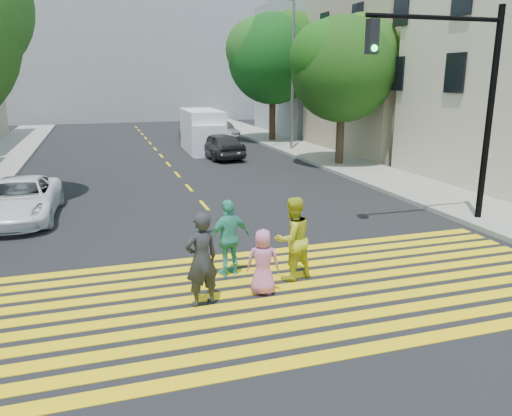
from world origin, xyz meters
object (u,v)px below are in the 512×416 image
pedestrian_woman (292,239)px  silver_car (194,129)px  pedestrian_child (263,262)px  dark_car_parked (222,131)px  traffic_signal (459,86)px  pedestrian_extra (229,238)px  white_sedan (20,200)px  white_van (203,132)px  tree_right_far (274,54)px  pedestrian_man (201,259)px  tree_right_near (344,64)px  dark_car_near (220,145)px

pedestrian_woman → silver_car: pedestrian_woman is taller
pedestrian_child → dark_car_parked: (5.43, 25.70, -0.06)m
pedestrian_woman → traffic_signal: (5.99, 2.50, 3.15)m
pedestrian_extra → traffic_signal: (7.25, 1.88, 3.21)m
dark_car_parked → white_sedan: bearing=-129.3°
pedestrian_woman → pedestrian_child: bearing=18.5°
pedestrian_woman → pedestrian_child: pedestrian_woman is taller
pedestrian_extra → white_van: 19.53m
tree_right_far → dark_car_parked: bearing=148.2°
white_sedan → pedestrian_man: bearing=-58.9°
tree_right_near → silver_car: (-4.95, 13.20, -4.25)m
pedestrian_man → dark_car_parked: pedestrian_man is taller
pedestrian_child → silver_car: (3.62, 26.65, 0.05)m
traffic_signal → pedestrian_woman: bearing=-156.2°
white_van → traffic_signal: 18.01m
pedestrian_woman → white_van: 19.96m
pedestrian_man → silver_car: bearing=-116.4°
tree_right_near → white_van: (-5.58, 6.95, -3.81)m
pedestrian_woman → traffic_signal: bearing=-171.6°
dark_car_near → dark_car_parked: dark_car_near is taller
pedestrian_woman → dark_car_near: 17.28m
silver_car → dark_car_parked: (1.82, -0.95, -0.10)m
pedestrian_man → white_sedan: 8.77m
pedestrian_child → dark_car_near: dark_car_near is taller
tree_right_far → white_van: tree_right_far is taller
tree_right_far → pedestrian_woman: bearing=-108.5°
tree_right_near → pedestrian_woman: bearing=-120.9°
pedestrian_child → pedestrian_extra: 1.26m
dark_car_near → pedestrian_child: bearing=72.2°
dark_car_near → silver_car: 9.00m
pedestrian_woman → dark_car_near: size_ratio=0.44×
pedestrian_woman → traffic_signal: traffic_signal is taller
pedestrian_man → white_van: (4.29, 20.56, 0.23)m
pedestrian_woman → dark_car_near: bearing=-112.5°
pedestrian_child → silver_car: bearing=-79.4°
tree_right_far → white_van: size_ratio=1.64×
pedestrian_woman → silver_car: size_ratio=0.37×
pedestrian_extra → traffic_signal: bearing=179.7°
dark_car_parked → traffic_signal: traffic_signal is taller
tree_right_near → pedestrian_extra: bearing=-126.2°
tree_right_far → white_sedan: (-14.11, -16.17, -5.21)m
pedestrian_woman → dark_car_parked: (4.57, 25.15, -0.30)m
silver_car → dark_car_parked: size_ratio=1.32×
tree_right_near → white_van: 9.69m
tree_right_far → pedestrian_extra: size_ratio=4.97×
pedestrian_man → white_van: 21.00m
tree_right_far → white_sedan: 22.09m
white_van → dark_car_near: bearing=-80.8°
pedestrian_extra → traffic_signal: traffic_signal is taller
tree_right_far → pedestrian_man: size_ratio=4.61×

